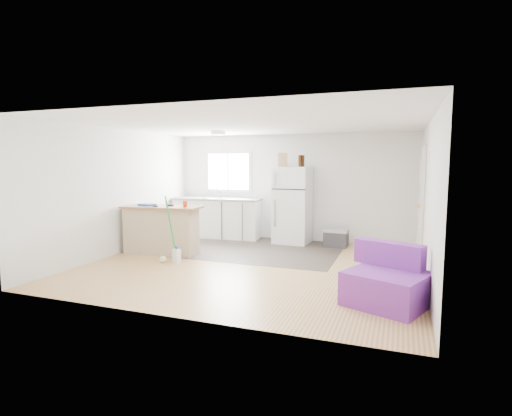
{
  "coord_description": "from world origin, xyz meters",
  "views": [
    {
      "loc": [
        2.38,
        -6.29,
        1.76
      ],
      "look_at": [
        -0.19,
        0.7,
        0.91
      ],
      "focal_mm": 28.0,
      "sensor_mm": 36.0,
      "label": 1
    }
  ],
  "objects_px": {
    "refrigerator": "(293,205)",
    "bottle_right": "(303,161)",
    "cooler": "(336,238)",
    "mop": "(165,250)",
    "red_cup": "(185,204)",
    "purple_seat": "(387,283)",
    "blue_tray": "(147,205)",
    "bottle_left": "(300,161)",
    "peninsula": "(161,230)",
    "cleaner_jug": "(177,256)",
    "kitchen_cabinets": "(217,217)",
    "cardboard_box": "(283,160)"
  },
  "relations": [
    {
      "from": "cooler",
      "to": "purple_seat",
      "type": "bearing_deg",
      "value": -66.87
    },
    {
      "from": "cleaner_jug",
      "to": "cardboard_box",
      "type": "distance_m",
      "value": 3.17
    },
    {
      "from": "red_cup",
      "to": "mop",
      "type": "bearing_deg",
      "value": -98.58
    },
    {
      "from": "cooler",
      "to": "bottle_right",
      "type": "relative_size",
      "value": 2.07
    },
    {
      "from": "bottle_left",
      "to": "bottle_right",
      "type": "relative_size",
      "value": 1.0
    },
    {
      "from": "refrigerator",
      "to": "cardboard_box",
      "type": "height_order",
      "value": "cardboard_box"
    },
    {
      "from": "peninsula",
      "to": "refrigerator",
      "type": "bearing_deg",
      "value": 36.56
    },
    {
      "from": "peninsula",
      "to": "cleaner_jug",
      "type": "distance_m",
      "value": 0.91
    },
    {
      "from": "purple_seat",
      "to": "cleaner_jug",
      "type": "xyz_separation_m",
      "value": [
        -3.57,
        0.89,
        -0.14
      ]
    },
    {
      "from": "kitchen_cabinets",
      "to": "red_cup",
      "type": "relative_size",
      "value": 17.84
    },
    {
      "from": "mop",
      "to": "blue_tray",
      "type": "bearing_deg",
      "value": 148.08
    },
    {
      "from": "mop",
      "to": "bottle_left",
      "type": "height_order",
      "value": "bottle_left"
    },
    {
      "from": "mop",
      "to": "bottle_right",
      "type": "relative_size",
      "value": 4.8
    },
    {
      "from": "purple_seat",
      "to": "blue_tray",
      "type": "height_order",
      "value": "blue_tray"
    },
    {
      "from": "red_cup",
      "to": "bottle_left",
      "type": "distance_m",
      "value": 2.67
    },
    {
      "from": "bottle_left",
      "to": "blue_tray",
      "type": "bearing_deg",
      "value": -144.09
    },
    {
      "from": "refrigerator",
      "to": "cardboard_box",
      "type": "relative_size",
      "value": 5.58
    },
    {
      "from": "cooler",
      "to": "red_cup",
      "type": "distance_m",
      "value": 3.22
    },
    {
      "from": "cardboard_box",
      "to": "bottle_left",
      "type": "distance_m",
      "value": 0.38
    },
    {
      "from": "refrigerator",
      "to": "bottle_right",
      "type": "relative_size",
      "value": 6.7
    },
    {
      "from": "refrigerator",
      "to": "mop",
      "type": "bearing_deg",
      "value": -121.6
    },
    {
      "from": "kitchen_cabinets",
      "to": "peninsula",
      "type": "relative_size",
      "value": 1.37
    },
    {
      "from": "cooler",
      "to": "bottle_right",
      "type": "xyz_separation_m",
      "value": [
        -0.76,
        0.13,
        1.61
      ]
    },
    {
      "from": "bottle_left",
      "to": "cooler",
      "type": "bearing_deg",
      "value": -4.27
    },
    {
      "from": "refrigerator",
      "to": "red_cup",
      "type": "xyz_separation_m",
      "value": [
        -1.57,
        -1.92,
        0.15
      ]
    },
    {
      "from": "purple_seat",
      "to": "bottle_right",
      "type": "distance_m",
      "value": 4.13
    },
    {
      "from": "kitchen_cabinets",
      "to": "purple_seat",
      "type": "bearing_deg",
      "value": -45.06
    },
    {
      "from": "refrigerator",
      "to": "bottle_right",
      "type": "bearing_deg",
      "value": 5.94
    },
    {
      "from": "purple_seat",
      "to": "blue_tray",
      "type": "bearing_deg",
      "value": -174.61
    },
    {
      "from": "cleaner_jug",
      "to": "bottle_right",
      "type": "bearing_deg",
      "value": 76.34
    },
    {
      "from": "peninsula",
      "to": "cooler",
      "type": "xyz_separation_m",
      "value": [
        3.08,
        1.79,
        -0.28
      ]
    },
    {
      "from": "peninsula",
      "to": "cardboard_box",
      "type": "relative_size",
      "value": 5.22
    },
    {
      "from": "bottle_right",
      "to": "kitchen_cabinets",
      "type": "bearing_deg",
      "value": 179.29
    },
    {
      "from": "red_cup",
      "to": "bottle_right",
      "type": "relative_size",
      "value": 0.48
    },
    {
      "from": "mop",
      "to": "cooler",
      "type": "bearing_deg",
      "value": 46.75
    },
    {
      "from": "bottle_right",
      "to": "mop",
      "type": "bearing_deg",
      "value": -126.84
    },
    {
      "from": "kitchen_cabinets",
      "to": "purple_seat",
      "type": "relative_size",
      "value": 1.86
    },
    {
      "from": "cleaner_jug",
      "to": "mop",
      "type": "bearing_deg",
      "value": -145.38
    },
    {
      "from": "refrigerator",
      "to": "blue_tray",
      "type": "distance_m",
      "value": 3.08
    },
    {
      "from": "kitchen_cabinets",
      "to": "cleaner_jug",
      "type": "height_order",
      "value": "kitchen_cabinets"
    },
    {
      "from": "cooler",
      "to": "red_cup",
      "type": "relative_size",
      "value": 4.32
    },
    {
      "from": "cardboard_box",
      "to": "bottle_left",
      "type": "relative_size",
      "value": 1.2
    },
    {
      "from": "refrigerator",
      "to": "cleaner_jug",
      "type": "distance_m",
      "value": 2.92
    },
    {
      "from": "refrigerator",
      "to": "purple_seat",
      "type": "bearing_deg",
      "value": -55.41
    },
    {
      "from": "blue_tray",
      "to": "red_cup",
      "type": "bearing_deg",
      "value": 0.17
    },
    {
      "from": "bottle_right",
      "to": "red_cup",
      "type": "bearing_deg",
      "value": -132.74
    },
    {
      "from": "red_cup",
      "to": "bottle_left",
      "type": "bearing_deg",
      "value": 47.0
    },
    {
      "from": "refrigerator",
      "to": "bottle_left",
      "type": "bearing_deg",
      "value": -16.16
    },
    {
      "from": "peninsula",
      "to": "bottle_left",
      "type": "distance_m",
      "value": 3.22
    },
    {
      "from": "cooler",
      "to": "mop",
      "type": "relative_size",
      "value": 0.43
    }
  ]
}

